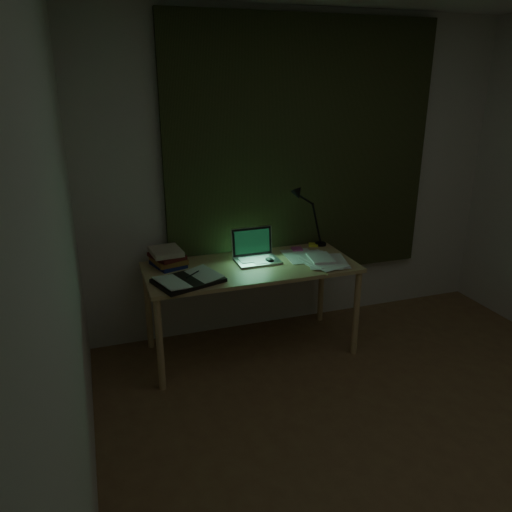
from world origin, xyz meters
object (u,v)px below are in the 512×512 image
(laptop, at_px, (257,247))
(open_textbook, at_px, (188,280))
(book_stack, at_px, (167,257))
(desk_lamp, at_px, (322,216))
(desk, at_px, (251,309))
(loose_papers, at_px, (313,259))

(laptop, height_order, open_textbook, laptop)
(book_stack, bearing_deg, laptop, -11.49)
(open_textbook, bearing_deg, desk_lamp, 1.82)
(desk, relative_size, loose_papers, 3.83)
(desk, xyz_separation_m, loose_papers, (0.48, -0.04, 0.36))
(loose_papers, bearing_deg, open_textbook, -172.59)
(laptop, xyz_separation_m, open_textbook, (-0.57, -0.22, -0.10))
(loose_papers, distance_m, desk_lamp, 0.45)
(open_textbook, relative_size, loose_papers, 1.06)
(desk, bearing_deg, desk_lamp, 21.25)
(open_textbook, relative_size, desk_lamp, 0.85)
(book_stack, relative_size, loose_papers, 0.63)
(desk, xyz_separation_m, desk_lamp, (0.70, 0.27, 0.60))
(open_textbook, relative_size, book_stack, 1.70)
(laptop, height_order, book_stack, laptop)
(book_stack, xyz_separation_m, loose_papers, (1.06, -0.23, -0.06))
(laptop, bearing_deg, desk, -141.86)
(loose_papers, bearing_deg, laptop, 166.55)
(desk, distance_m, open_textbook, 0.64)
(open_textbook, xyz_separation_m, desk_lamp, (1.19, 0.44, 0.23))
(desk, distance_m, book_stack, 0.74)
(desk_lamp, bearing_deg, laptop, -157.04)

